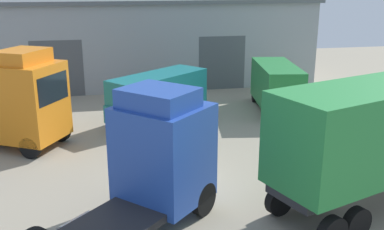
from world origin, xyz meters
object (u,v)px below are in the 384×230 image
at_px(tractor_unit_blue, 152,162).
at_px(tractor_unit_orange, 23,102).
at_px(delivery_van_green, 277,86).
at_px(delivery_van_teal, 157,96).

distance_m(tractor_unit_blue, tractor_unit_orange, 8.96).
bearing_deg(tractor_unit_blue, tractor_unit_orange, 77.56).
xyz_separation_m(tractor_unit_blue, tractor_unit_orange, (-4.84, 7.54, 0.11)).
bearing_deg(tractor_unit_blue, delivery_van_green, 7.30).
bearing_deg(delivery_van_green, tractor_unit_orange, -67.55).
distance_m(tractor_unit_orange, delivery_van_teal, 6.81).
height_order(delivery_van_green, delivery_van_teal, delivery_van_green).
bearing_deg(delivery_van_teal, tractor_unit_blue, 43.10).
xyz_separation_m(tractor_unit_orange, delivery_van_teal, (6.21, 2.70, -0.71)).
height_order(delivery_van_green, tractor_unit_orange, tractor_unit_orange).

